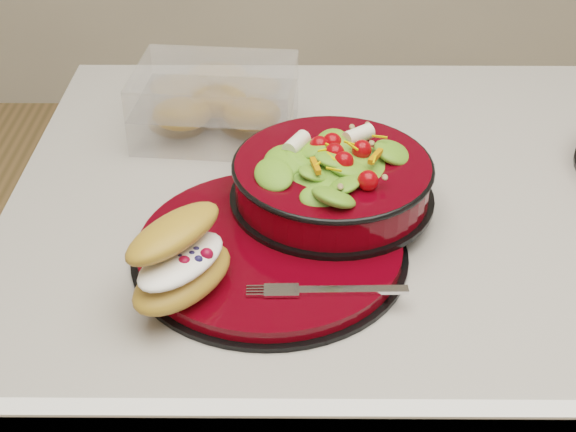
{
  "coord_description": "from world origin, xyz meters",
  "views": [
    {
      "loc": [
        -0.27,
        -0.84,
        1.45
      ],
      "look_at": [
        -0.28,
        -0.12,
        0.94
      ],
      "focal_mm": 50.0,
      "sensor_mm": 36.0,
      "label": 1
    }
  ],
  "objects_px": {
    "pastry_box": "(216,103)",
    "fork": "(331,290)",
    "island_counter": "(463,427)",
    "salad_bowl": "(332,172)",
    "croissant": "(182,259)",
    "dinner_plate": "(271,249)"
  },
  "relations": [
    {
      "from": "pastry_box",
      "to": "fork",
      "type": "bearing_deg",
      "value": -63.52
    },
    {
      "from": "dinner_plate",
      "to": "salad_bowl",
      "type": "xyz_separation_m",
      "value": [
        0.07,
        0.09,
        0.05
      ]
    },
    {
      "from": "salad_bowl",
      "to": "croissant",
      "type": "relative_size",
      "value": 1.54
    },
    {
      "from": "salad_bowl",
      "to": "fork",
      "type": "relative_size",
      "value": 1.65
    },
    {
      "from": "pastry_box",
      "to": "salad_bowl",
      "type": "bearing_deg",
      "value": -47.5
    },
    {
      "from": "island_counter",
      "to": "pastry_box",
      "type": "xyz_separation_m",
      "value": [
        -0.38,
        0.15,
        0.49
      ]
    },
    {
      "from": "island_counter",
      "to": "dinner_plate",
      "type": "xyz_separation_m",
      "value": [
        -0.29,
        -0.14,
        0.46
      ]
    },
    {
      "from": "pastry_box",
      "to": "croissant",
      "type": "bearing_deg",
      "value": -85.58
    },
    {
      "from": "island_counter",
      "to": "salad_bowl",
      "type": "xyz_separation_m",
      "value": [
        -0.22,
        -0.05,
        0.5
      ]
    },
    {
      "from": "island_counter",
      "to": "croissant",
      "type": "bearing_deg",
      "value": -150.46
    },
    {
      "from": "croissant",
      "to": "pastry_box",
      "type": "distance_m",
      "value": 0.36
    },
    {
      "from": "dinner_plate",
      "to": "salad_bowl",
      "type": "bearing_deg",
      "value": 50.67
    },
    {
      "from": "fork",
      "to": "island_counter",
      "type": "bearing_deg",
      "value": -47.39
    },
    {
      "from": "island_counter",
      "to": "salad_bowl",
      "type": "height_order",
      "value": "salad_bowl"
    },
    {
      "from": "island_counter",
      "to": "croissant",
      "type": "distance_m",
      "value": 0.67
    },
    {
      "from": "dinner_plate",
      "to": "fork",
      "type": "relative_size",
      "value": 2.09
    },
    {
      "from": "island_counter",
      "to": "fork",
      "type": "xyz_separation_m",
      "value": [
        -0.23,
        -0.22,
        0.47
      ]
    },
    {
      "from": "island_counter",
      "to": "pastry_box",
      "type": "height_order",
      "value": "pastry_box"
    },
    {
      "from": "pastry_box",
      "to": "island_counter",
      "type": "bearing_deg",
      "value": -16.23
    },
    {
      "from": "island_counter",
      "to": "pastry_box",
      "type": "bearing_deg",
      "value": 158.62
    },
    {
      "from": "dinner_plate",
      "to": "pastry_box",
      "type": "height_order",
      "value": "pastry_box"
    },
    {
      "from": "dinner_plate",
      "to": "fork",
      "type": "bearing_deg",
      "value": -53.31
    }
  ]
}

